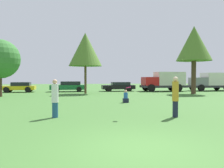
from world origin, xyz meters
name	(u,v)px	position (x,y,z in m)	size (l,w,h in m)	color
ground_plane	(138,149)	(0.00, 0.00, 0.00)	(120.00, 120.00, 0.00)	#3D6B2D
person_thrower	(55,98)	(-2.62, 4.88, 0.88)	(0.31, 0.31, 1.74)	navy
person_catcher	(175,96)	(2.84, 4.23, 0.96)	(0.29, 0.29, 1.86)	#191E33
frisbee	(128,87)	(0.64, 4.28, 1.37)	(0.23, 0.22, 0.09)	#F21E72
bystander_sitting	(126,97)	(1.77, 10.45, 0.38)	(0.40, 0.33, 0.93)	#191E33
tree_0	(0,59)	(-9.08, 17.02, 3.58)	(3.72, 3.72, 5.45)	#473323
tree_1	(85,49)	(-0.96, 19.94, 4.98)	(3.74, 3.74, 6.87)	brown
tree_2	(194,44)	(11.03, 18.06, 5.56)	(3.86, 3.86, 7.56)	#473323
parked_car_yellow	(19,87)	(-9.08, 23.70, 0.67)	(4.03, 2.01, 1.25)	gold
parked_car_green	(69,86)	(-3.06, 24.05, 0.70)	(4.60, 2.21, 1.33)	#196633
parked_car_black	(119,86)	(3.56, 24.14, 0.66)	(4.45, 1.97, 1.23)	black
delivery_truck_red	(165,81)	(9.66, 23.32, 1.40)	(6.09, 2.67, 2.57)	#2D2D33
delivery_truck_grey	(212,81)	(16.61, 23.47, 1.34)	(6.24, 2.65, 2.49)	#2D2D33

